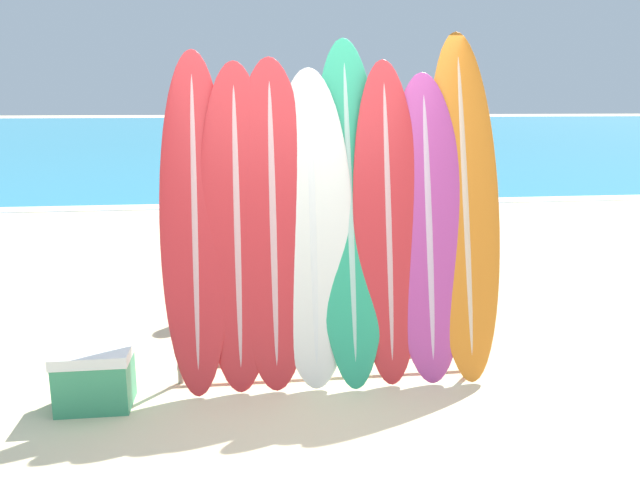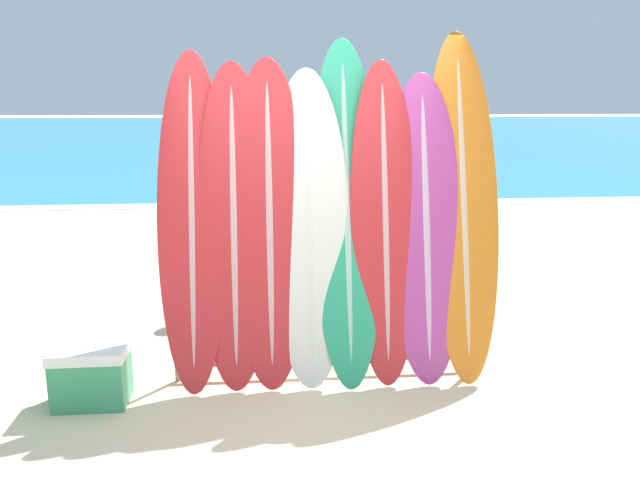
# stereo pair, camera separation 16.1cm
# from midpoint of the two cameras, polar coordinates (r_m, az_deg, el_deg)

# --- Properties ---
(ground_plane) EXTENTS (160.00, 160.00, 0.00)m
(ground_plane) POSITION_cam_midpoint_polar(r_m,az_deg,el_deg) (4.18, -1.27, -16.34)
(ground_plane) COLOR beige
(ocean_water) EXTENTS (120.00, 60.00, 0.01)m
(ocean_water) POSITION_cam_midpoint_polar(r_m,az_deg,el_deg) (41.44, -6.54, 9.88)
(ocean_water) COLOR teal
(ocean_water) RESTS_ON ground_plane
(surfboard_rack) EXTENTS (2.29, 0.04, 0.84)m
(surfboard_rack) POSITION_cam_midpoint_polar(r_m,az_deg,el_deg) (4.63, 0.20, -7.06)
(surfboard_rack) COLOR gray
(surfboard_rack) RESTS_ON ground_plane
(surfboard_slot_0) EXTENTS (0.49, 0.71, 2.39)m
(surfboard_slot_0) POSITION_cam_midpoint_polar(r_m,az_deg,el_deg) (4.49, -12.37, 1.74)
(surfboard_slot_0) COLOR red
(surfboard_slot_0) RESTS_ON ground_plane
(surfboard_slot_1) EXTENTS (0.54, 0.60, 2.31)m
(surfboard_slot_1) POSITION_cam_midpoint_polar(r_m,az_deg,el_deg) (4.46, -8.61, 1.28)
(surfboard_slot_1) COLOR red
(surfboard_slot_1) RESTS_ON ground_plane
(surfboard_slot_2) EXTENTS (0.57, 0.63, 2.34)m
(surfboard_slot_2) POSITION_cam_midpoint_polar(r_m,az_deg,el_deg) (4.46, -5.36, 1.56)
(surfboard_slot_2) COLOR red
(surfboard_slot_2) RESTS_ON ground_plane
(surfboard_slot_3) EXTENTS (0.59, 0.62, 2.26)m
(surfboard_slot_3) POSITION_cam_midpoint_polar(r_m,az_deg,el_deg) (4.48, -1.72, 1.17)
(surfboard_slot_3) COLOR silver
(surfboard_slot_3) RESTS_ON ground_plane
(surfboard_slot_4) EXTENTS (0.53, 0.81, 2.49)m
(surfboard_slot_4) POSITION_cam_midpoint_polar(r_m,az_deg,el_deg) (4.54, 1.70, 2.76)
(surfboard_slot_4) COLOR #289E70
(surfboard_slot_4) RESTS_ON ground_plane
(surfboard_slot_5) EXTENTS (0.51, 0.64, 2.33)m
(surfboard_slot_5) POSITION_cam_midpoint_polar(r_m,az_deg,el_deg) (4.55, 5.19, 1.71)
(surfboard_slot_5) COLOR red
(surfboard_slot_5) RESTS_ON ground_plane
(surfboard_slot_6) EXTENTS (0.58, 0.65, 2.24)m
(surfboard_slot_6) POSITION_cam_midpoint_polar(r_m,az_deg,el_deg) (4.63, 8.84, 1.23)
(surfboard_slot_6) COLOR #B23D8E
(surfboard_slot_6) RESTS_ON ground_plane
(surfboard_slot_7) EXTENTS (0.54, 0.80, 2.54)m
(surfboard_slot_7) POSITION_cam_midpoint_polar(r_m,az_deg,el_deg) (4.74, 12.09, 3.23)
(surfboard_slot_7) COLOR orange
(surfboard_slot_7) RESTS_ON ground_plane
(person_near_water) EXTENTS (0.28, 0.26, 1.64)m
(person_near_water) POSITION_cam_midpoint_polar(r_m,az_deg,el_deg) (6.33, -7.16, 2.32)
(person_near_water) COLOR #846047
(person_near_water) RESTS_ON ground_plane
(person_mid_beach) EXTENTS (0.24, 0.29, 1.75)m
(person_mid_beach) POSITION_cam_midpoint_polar(r_m,az_deg,el_deg) (11.13, -2.72, 7.21)
(person_mid_beach) COLOR tan
(person_mid_beach) RESTS_ON ground_plane
(cooler_box) EXTENTS (0.50, 0.35, 0.41)m
(cooler_box) POSITION_cam_midpoint_polar(r_m,az_deg,el_deg) (4.57, -20.88, -11.68)
(cooler_box) COLOR #389366
(cooler_box) RESTS_ON ground_plane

